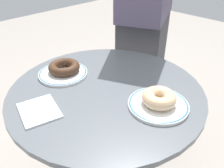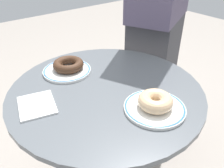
% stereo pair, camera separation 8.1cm
% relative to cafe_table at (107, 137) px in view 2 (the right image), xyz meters
% --- Properties ---
extents(cafe_table, '(0.68, 0.68, 0.72)m').
position_rel_cafe_table_xyz_m(cafe_table, '(0.00, 0.00, 0.00)').
color(cafe_table, '#565B60').
rests_on(cafe_table, ground).
extents(plate_left, '(0.19, 0.19, 0.01)m').
position_rel_cafe_table_xyz_m(plate_left, '(-0.19, -0.05, 0.24)').
color(plate_left, white).
rests_on(plate_left, cafe_table).
extents(plate_right, '(0.19, 0.19, 0.01)m').
position_rel_cafe_table_xyz_m(plate_right, '(0.19, 0.04, 0.24)').
color(plate_right, white).
rests_on(plate_right, cafe_table).
extents(donut_chocolate, '(0.17, 0.17, 0.03)m').
position_rel_cafe_table_xyz_m(donut_chocolate, '(-0.19, -0.04, 0.27)').
color(donut_chocolate, '#422819').
rests_on(donut_chocolate, plate_left).
extents(donut_glazed, '(0.14, 0.14, 0.04)m').
position_rel_cafe_table_xyz_m(donut_glazed, '(0.19, 0.04, 0.27)').
color(donut_glazed, '#E0B789').
rests_on(donut_glazed, plate_right).
extents(paper_napkin, '(0.15, 0.14, 0.01)m').
position_rel_cafe_table_xyz_m(paper_napkin, '(-0.05, -0.23, 0.24)').
color(paper_napkin, white).
rests_on(paper_napkin, cafe_table).
extents(person_figure, '(0.36, 0.44, 1.59)m').
position_rel_cafe_table_xyz_m(person_figure, '(-0.24, 0.52, 0.29)').
color(person_figure, '#3D3D42').
rests_on(person_figure, ground).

